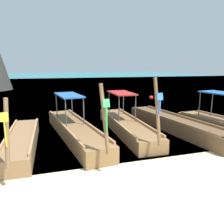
{
  "coord_description": "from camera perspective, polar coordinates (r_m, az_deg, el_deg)",
  "views": [
    {
      "loc": [
        -2.66,
        -4.99,
        3.19
      ],
      "look_at": [
        0.0,
        3.54,
        1.35
      ],
      "focal_mm": 35.48,
      "sensor_mm": 36.0,
      "label": 1
    }
  ],
  "objects": [
    {
      "name": "longtail_boat_blue_ribbon",
      "position": [
        10.91,
        3.64,
        -3.5
      ],
      "size": [
        1.39,
        6.68,
        2.84
      ],
      "color": "brown",
      "rests_on": "ground"
    },
    {
      "name": "longtail_boat_red_ribbon",
      "position": [
        11.59,
        15.79,
        -3.08
      ],
      "size": [
        1.85,
        7.47,
        2.41
      ],
      "color": "brown",
      "rests_on": "ground"
    },
    {
      "name": "mooring_buoy_near",
      "position": [
        21.91,
        10.07,
        3.63
      ],
      "size": [
        0.41,
        0.41,
        0.41
      ],
      "color": "red",
      "rests_on": "sea_water"
    },
    {
      "name": "longtail_boat_yellow_ribbon",
      "position": [
        9.47,
        -22.22,
        -7.03
      ],
      "size": [
        1.18,
        5.67,
        2.37
      ],
      "color": "olive",
      "rests_on": "ground"
    },
    {
      "name": "sea_water",
      "position": [
        66.65,
        -15.17,
        8.48
      ],
      "size": [
        120.0,
        120.0,
        0.0
      ],
      "primitive_type": "plane",
      "color": "#147A89",
      "rests_on": "ground"
    },
    {
      "name": "ground",
      "position": [
        6.49,
        9.82,
        -18.0
      ],
      "size": [
        120.0,
        120.0,
        0.0
      ],
      "primitive_type": "plane",
      "color": "beige"
    },
    {
      "name": "longtail_boat_green_ribbon",
      "position": [
        10.22,
        -9.63,
        -4.56
      ],
      "size": [
        2.03,
        7.27,
        2.7
      ],
      "color": "brown",
      "rests_on": "ground"
    }
  ]
}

